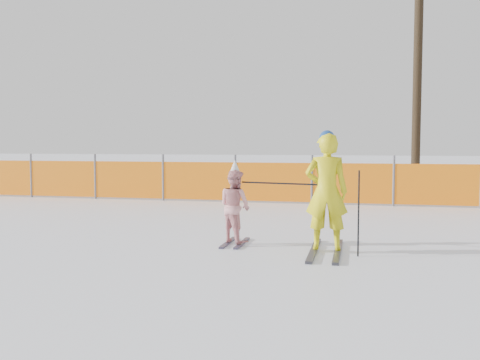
# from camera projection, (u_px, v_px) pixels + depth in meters

# --- Properties ---
(ground) EXTENTS (120.00, 120.00, 0.00)m
(ground) POSITION_uv_depth(u_px,v_px,m) (232.00, 252.00, 7.63)
(ground) COLOR white
(ground) RESTS_ON ground
(adult) EXTENTS (0.62, 1.68, 1.74)m
(adult) POSITION_uv_depth(u_px,v_px,m) (326.00, 192.00, 7.58)
(adult) COLOR black
(adult) RESTS_ON ground
(child) EXTENTS (0.69, 0.89, 1.31)m
(child) POSITION_uv_depth(u_px,v_px,m) (235.00, 205.00, 8.22)
(child) COLOR black
(child) RESTS_ON ground
(ski_poles) EXTENTS (1.75, 0.51, 1.19)m
(ski_poles) POSITION_uv_depth(u_px,v_px,m) (317.00, 198.00, 7.60)
(ski_poles) COLOR black
(ski_poles) RESTS_ON ground
(safety_fence) EXTENTS (17.93, 0.06, 1.25)m
(safety_fence) POSITION_uv_depth(u_px,v_px,m) (194.00, 180.00, 14.23)
(safety_fence) COLOR #595960
(safety_fence) RESTS_ON ground
(tree_trunks) EXTENTS (4.28, 1.40, 6.69)m
(tree_trunks) POSITION_uv_depth(u_px,v_px,m) (476.00, 93.00, 16.83)
(tree_trunks) COLOR black
(tree_trunks) RESTS_ON ground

